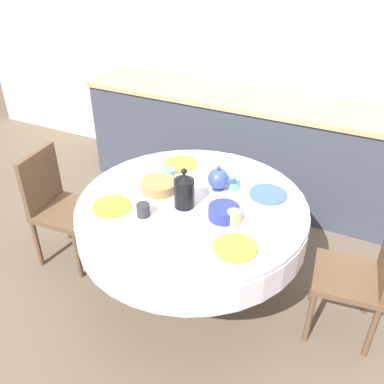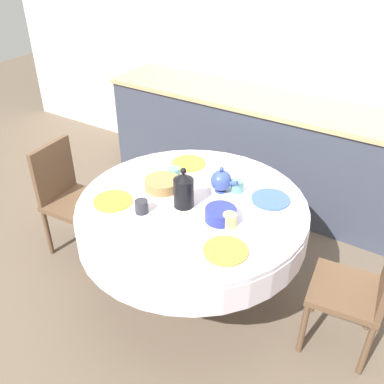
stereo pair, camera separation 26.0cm
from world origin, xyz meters
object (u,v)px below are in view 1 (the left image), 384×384
Objects in this scene: coffee_carafe at (184,191)px; teapot at (218,179)px; chair_right at (57,202)px; chair_left at (363,272)px.

teapot is at bearing 66.93° from coffee_carafe.
coffee_carafe is at bearing -113.07° from teapot.
coffee_carafe is (1.03, 0.03, 0.37)m from chair_right.
coffee_carafe is 1.41× the size of teapot.
chair_left is at bearing 91.47° from chair_right.
chair_left is 3.31× the size of coffee_carafe.
chair_left is at bearing -4.81° from teapot.
chair_right is 1.10m from coffee_carafe.
teapot reaches higher than chair_right.
chair_right is at bearing 88.53° from chair_left.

